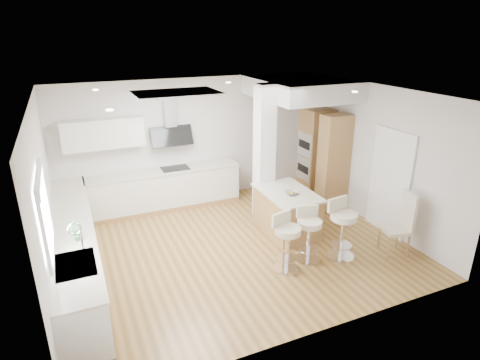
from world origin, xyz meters
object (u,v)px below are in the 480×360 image
bar_stool_b (309,232)px  peninsula (286,211)px  bar_stool_c (342,226)px  dining_chair (402,221)px  bar_stool_a (287,239)px

bar_stool_b → peninsula: bearing=94.3°
bar_stool_b → bar_stool_c: (0.58, -0.14, 0.06)m
bar_stool_c → dining_chair: bearing=-24.8°
peninsula → bar_stool_a: bar_stool_a is taller
peninsula → dining_chair: (1.44, -1.53, 0.19)m
peninsula → bar_stool_b: bar_stool_b is taller
bar_stool_a → bar_stool_c: 1.08m
bar_stool_b → bar_stool_c: size_ratio=0.90×
bar_stool_a → bar_stool_c: size_ratio=0.93×
dining_chair → bar_stool_a: bearing=-174.7°
bar_stool_b → dining_chair: size_ratio=0.84×
bar_stool_b → bar_stool_c: 0.60m
bar_stool_a → bar_stool_b: (0.49, 0.11, -0.02)m
bar_stool_b → bar_stool_c: bearing=1.1°
bar_stool_b → dining_chair: dining_chair is taller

